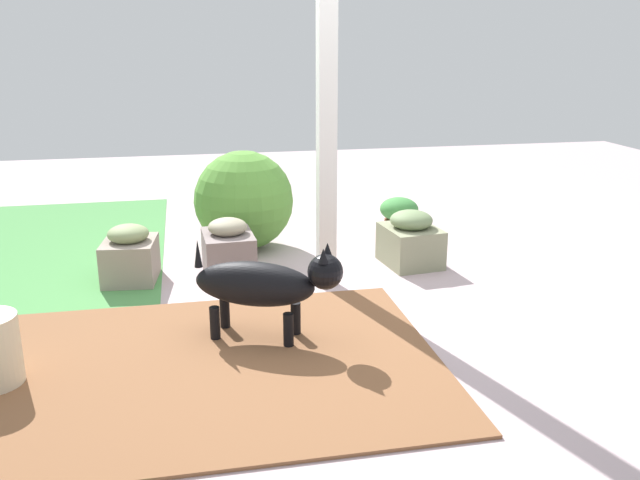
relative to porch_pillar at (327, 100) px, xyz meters
name	(u,v)px	position (x,y,z in m)	size (l,w,h in m)	color
ground_plane	(320,306)	(-0.39, 0.13, -1.26)	(12.00, 12.00, 0.00)	#B79FA4
brick_path	(210,367)	(-1.10, 0.85, -1.25)	(1.80, 2.40, 0.02)	brown
porch_pillar	(327,100)	(0.00, 0.00, 0.00)	(0.12, 0.12, 2.52)	white
stone_planter_nearest	(411,240)	(0.29, -0.71, -1.07)	(0.49, 0.43, 0.42)	gray
stone_planter_mid	(228,250)	(0.30, 0.65, -1.07)	(0.46, 0.37, 0.43)	gray
stone_planter_far	(130,256)	(0.34, 1.33, -1.08)	(0.45, 0.40, 0.41)	gray
round_shrub	(244,200)	(0.95, 0.47, -0.87)	(0.79, 0.79, 0.79)	#538E37
terracotta_pot_broad	(399,216)	(0.93, -0.82, -1.06)	(0.32, 0.32, 0.36)	#A75840
dog	(265,284)	(-0.82, 0.52, -0.92)	(0.50, 0.83, 0.58)	black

